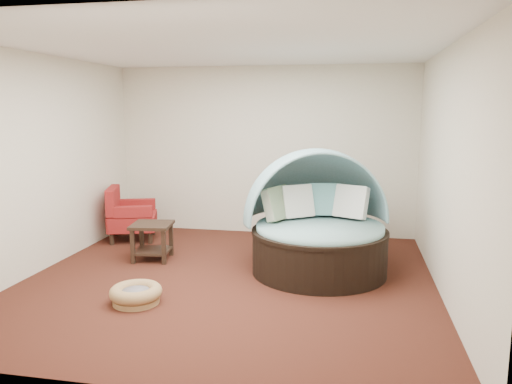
% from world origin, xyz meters
% --- Properties ---
extents(floor, '(5.00, 5.00, 0.00)m').
position_xyz_m(floor, '(0.00, 0.00, 0.00)').
color(floor, '#462014').
rests_on(floor, ground).
extents(wall_back, '(5.00, 0.00, 5.00)m').
position_xyz_m(wall_back, '(0.00, 2.50, 1.40)').
color(wall_back, beige).
rests_on(wall_back, floor).
extents(wall_front, '(5.00, 0.00, 5.00)m').
position_xyz_m(wall_front, '(0.00, -2.50, 1.40)').
color(wall_front, beige).
rests_on(wall_front, floor).
extents(wall_left, '(0.00, 5.00, 5.00)m').
position_xyz_m(wall_left, '(-2.50, 0.00, 1.40)').
color(wall_left, beige).
rests_on(wall_left, floor).
extents(wall_right, '(0.00, 5.00, 5.00)m').
position_xyz_m(wall_right, '(2.50, 0.00, 1.40)').
color(wall_right, beige).
rests_on(wall_right, floor).
extents(ceiling, '(5.00, 5.00, 0.00)m').
position_xyz_m(ceiling, '(0.00, 0.00, 2.80)').
color(ceiling, white).
rests_on(ceiling, wall_back).
extents(canopy_daybed, '(2.27, 2.24, 1.60)m').
position_xyz_m(canopy_daybed, '(1.04, 0.62, 0.74)').
color(canopy_daybed, black).
rests_on(canopy_daybed, floor).
extents(pet_basket, '(0.68, 0.68, 0.20)m').
position_xyz_m(pet_basket, '(-0.81, -0.91, 0.10)').
color(pet_basket, olive).
rests_on(pet_basket, floor).
extents(red_armchair, '(0.94, 0.94, 0.87)m').
position_xyz_m(red_armchair, '(-2.05, 1.59, 0.40)').
color(red_armchair, black).
rests_on(red_armchair, floor).
extents(side_table, '(0.60, 0.60, 0.52)m').
position_xyz_m(side_table, '(-1.26, 0.64, 0.33)').
color(side_table, black).
rests_on(side_table, floor).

